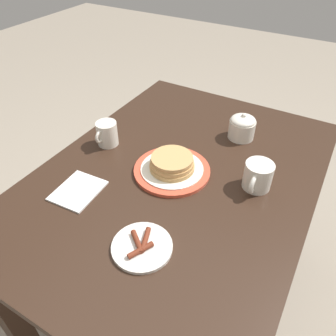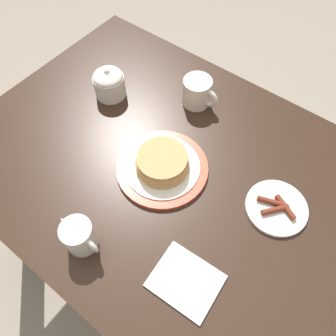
{
  "view_description": "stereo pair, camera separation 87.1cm",
  "coord_description": "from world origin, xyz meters",
  "px_view_note": "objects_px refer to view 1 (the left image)",
  "views": [
    {
      "loc": [
        0.71,
        0.38,
        1.42
      ],
      "look_at": [
        0.02,
        -0.02,
        0.76
      ],
      "focal_mm": 35.0,
      "sensor_mm": 36.0,
      "label": 1
    },
    {
      "loc": [
        0.3,
        -0.38,
        1.49
      ],
      "look_at": [
        0.02,
        -0.02,
        0.76
      ],
      "focal_mm": 35.0,
      "sensor_mm": 36.0,
      "label": 2
    }
  ],
  "objects_px": {
    "creamer_pitcher": "(107,133)",
    "sugar_bowl": "(242,127)",
    "coffee_mug": "(258,176)",
    "pancake_plate": "(172,166)",
    "napkin": "(78,191)",
    "side_plate_bacon": "(142,246)"
  },
  "relations": [
    {
      "from": "coffee_mug",
      "to": "creamer_pitcher",
      "type": "relative_size",
      "value": 1.04
    },
    {
      "from": "coffee_mug",
      "to": "creamer_pitcher",
      "type": "height_order",
      "value": "creamer_pitcher"
    },
    {
      "from": "coffee_mug",
      "to": "creamer_pitcher",
      "type": "xyz_separation_m",
      "value": [
        0.04,
        -0.54,
        0.0
      ]
    },
    {
      "from": "pancake_plate",
      "to": "napkin",
      "type": "xyz_separation_m",
      "value": [
        0.23,
        -0.2,
        -0.02
      ]
    },
    {
      "from": "creamer_pitcher",
      "to": "sugar_bowl",
      "type": "bearing_deg",
      "value": 124.81
    },
    {
      "from": "pancake_plate",
      "to": "napkin",
      "type": "bearing_deg",
      "value": -41.79
    },
    {
      "from": "pancake_plate",
      "to": "side_plate_bacon",
      "type": "xyz_separation_m",
      "value": [
        0.3,
        0.08,
        -0.02
      ]
    },
    {
      "from": "creamer_pitcher",
      "to": "sugar_bowl",
      "type": "height_order",
      "value": "sugar_bowl"
    },
    {
      "from": "side_plate_bacon",
      "to": "coffee_mug",
      "type": "bearing_deg",
      "value": 154.29
    },
    {
      "from": "side_plate_bacon",
      "to": "coffee_mug",
      "type": "height_order",
      "value": "coffee_mug"
    },
    {
      "from": "coffee_mug",
      "to": "sugar_bowl",
      "type": "distance_m",
      "value": 0.27
    },
    {
      "from": "coffee_mug",
      "to": "sugar_bowl",
      "type": "relative_size",
      "value": 1.17
    },
    {
      "from": "napkin",
      "to": "pancake_plate",
      "type": "bearing_deg",
      "value": 138.21
    },
    {
      "from": "napkin",
      "to": "side_plate_bacon",
      "type": "bearing_deg",
      "value": 74.78
    },
    {
      "from": "sugar_bowl",
      "to": "napkin",
      "type": "bearing_deg",
      "value": -31.72
    },
    {
      "from": "pancake_plate",
      "to": "side_plate_bacon",
      "type": "relative_size",
      "value": 1.59
    },
    {
      "from": "creamer_pitcher",
      "to": "pancake_plate",
      "type": "bearing_deg",
      "value": 85.63
    },
    {
      "from": "pancake_plate",
      "to": "napkin",
      "type": "distance_m",
      "value": 0.3
    },
    {
      "from": "pancake_plate",
      "to": "coffee_mug",
      "type": "distance_m",
      "value": 0.27
    },
    {
      "from": "napkin",
      "to": "creamer_pitcher",
      "type": "bearing_deg",
      "value": -162.92
    },
    {
      "from": "creamer_pitcher",
      "to": "sugar_bowl",
      "type": "distance_m",
      "value": 0.49
    },
    {
      "from": "pancake_plate",
      "to": "creamer_pitcher",
      "type": "xyz_separation_m",
      "value": [
        -0.02,
        -0.28,
        0.02
      ]
    }
  ]
}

